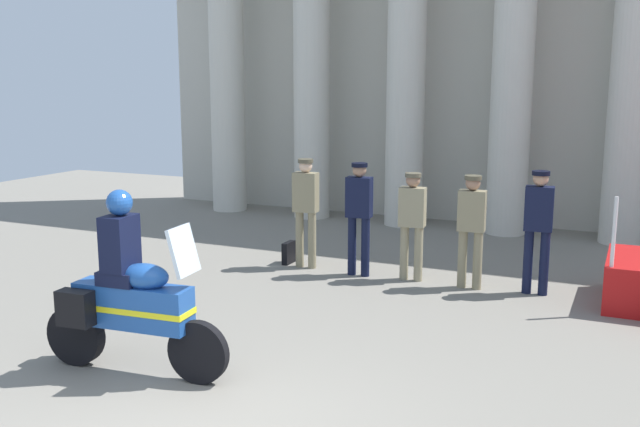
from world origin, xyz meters
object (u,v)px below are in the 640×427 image
(briefcase_on_ground, at_px, (289,253))
(officer_in_row_3, at_px, (471,222))
(officer_in_row_0, at_px, (306,204))
(officer_in_row_1, at_px, (359,210))
(motorcycle_with_rider, at_px, (127,298))
(officer_in_row_4, at_px, (538,222))
(officer_in_row_2, at_px, (412,218))

(briefcase_on_ground, bearing_deg, officer_in_row_3, -3.60)
(officer_in_row_0, height_order, briefcase_on_ground, officer_in_row_0)
(officer_in_row_1, height_order, motorcycle_with_rider, motorcycle_with_rider)
(officer_in_row_3, distance_m, motorcycle_with_rider, 5.09)
(officer_in_row_4, bearing_deg, briefcase_on_ground, -5.94)
(officer_in_row_4, xyz_separation_m, motorcycle_with_rider, (-3.41, -4.53, -0.24))
(officer_in_row_3, bearing_deg, officer_in_row_1, -4.11)
(motorcycle_with_rider, bearing_deg, officer_in_row_4, 48.16)
(officer_in_row_0, height_order, motorcycle_with_rider, motorcycle_with_rider)
(officer_in_row_2, bearing_deg, officer_in_row_1, 0.72)
(officer_in_row_0, xyz_separation_m, officer_in_row_3, (2.65, -0.08, -0.06))
(officer_in_row_1, bearing_deg, motorcycle_with_rider, 75.23)
(officer_in_row_0, bearing_deg, motorcycle_with_rider, 87.28)
(officer_in_row_2, distance_m, briefcase_on_ground, 2.26)
(briefcase_on_ground, bearing_deg, officer_in_row_2, -3.45)
(officer_in_row_3, xyz_separation_m, officer_in_row_4, (0.90, 0.10, 0.06))
(officer_in_row_1, height_order, officer_in_row_2, officer_in_row_1)
(officer_in_row_3, distance_m, briefcase_on_ground, 3.12)
(officer_in_row_4, bearing_deg, officer_in_row_1, -2.16)
(officer_in_row_1, xyz_separation_m, officer_in_row_3, (1.71, 0.01, -0.06))
(officer_in_row_2, bearing_deg, briefcase_on_ground, -8.02)
(officer_in_row_2, relative_size, motorcycle_with_rider, 0.78)
(officer_in_row_1, bearing_deg, briefcase_on_ground, -13.43)
(officer_in_row_2, height_order, officer_in_row_3, officer_in_row_3)
(officer_in_row_0, height_order, officer_in_row_3, officer_in_row_0)
(officer_in_row_3, xyz_separation_m, motorcycle_with_rider, (-2.50, -4.43, -0.17))
(officer_in_row_2, height_order, motorcycle_with_rider, motorcycle_with_rider)
(officer_in_row_0, distance_m, briefcase_on_ground, 0.93)
(officer_in_row_1, distance_m, officer_in_row_2, 0.82)
(officer_in_row_0, distance_m, officer_in_row_4, 3.55)
(motorcycle_with_rider, xyz_separation_m, briefcase_on_ground, (-0.51, 4.62, -0.61))
(officer_in_row_0, distance_m, officer_in_row_3, 2.65)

